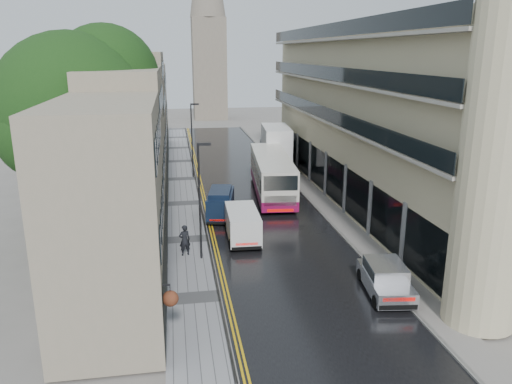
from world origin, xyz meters
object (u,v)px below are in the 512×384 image
object	(u,v)px
tree_far	(107,122)
cream_bus	(260,186)
tree_near	(76,138)
pedestrian	(185,240)
white_lorry	(266,151)
lamp_post_far	(192,141)
silver_hatchback	(377,292)
navy_van	(207,209)
lamp_post_near	(200,203)
white_van	(231,234)

from	to	relation	value
tree_far	cream_bus	world-z (taller)	tree_far
tree_near	pedestrian	xyz separation A→B (m)	(6.39, -3.48, -5.86)
tree_near	cream_bus	size ratio (longest dim) A/B	1.10
tree_far	pedestrian	bearing A→B (deg)	-69.73
tree_near	white_lorry	distance (m)	23.49
tree_far	lamp_post_far	distance (m)	8.53
cream_bus	pedestrian	xyz separation A→B (m)	(-6.31, -9.43, -0.66)
tree_far	pedestrian	xyz separation A→B (m)	(6.09, -16.48, -5.14)
white_lorry	lamp_post_far	xyz separation A→B (m)	(-7.49, -0.96, 1.40)
tree_far	silver_hatchback	distance (m)	29.24
navy_van	lamp_post_far	size ratio (longest dim) A/B	0.62
tree_far	navy_van	bearing A→B (deg)	-53.31
navy_van	lamp_post_near	distance (m)	7.04
tree_far	white_van	bearing A→B (deg)	-60.41
tree_near	white_lorry	xyz separation A→B (m)	(15.25, 17.27, -4.61)
lamp_post_near	lamp_post_far	xyz separation A→B (m)	(0.42, 20.44, 0.11)
silver_hatchback	pedestrian	distance (m)	12.04
tree_near	lamp_post_far	bearing A→B (deg)	64.55
silver_hatchback	navy_van	world-z (taller)	navy_van
silver_hatchback	lamp_post_far	size ratio (longest dim) A/B	0.62
white_lorry	navy_van	distance (m)	16.49
lamp_post_far	navy_van	bearing A→B (deg)	-84.79
silver_hatchback	navy_van	distance (m)	15.62
navy_van	lamp_post_near	size ratio (longest dim) A/B	0.64
white_van	navy_van	xyz separation A→B (m)	(-1.09, 5.24, 0.09)
tree_far	silver_hatchback	world-z (taller)	tree_far
tree_far	white_van	distance (m)	18.93
tree_near	white_lorry	world-z (taller)	tree_near
white_van	white_lorry	bearing A→B (deg)	75.24
white_van	lamp_post_near	xyz separation A→B (m)	(-1.95, -1.30, 2.55)
white_lorry	navy_van	world-z (taller)	white_lorry
silver_hatchback	navy_van	xyz separation A→B (m)	(-7.20, 13.86, 0.31)
white_lorry	silver_hatchback	world-z (taller)	white_lorry
tree_near	white_van	size ratio (longest dim) A/B	2.98
tree_far	white_van	world-z (taller)	tree_far
tree_far	pedestrian	distance (m)	18.31
lamp_post_near	navy_van	bearing A→B (deg)	86.05
tree_near	white_lorry	bearing A→B (deg)	48.56
white_van	lamp_post_near	world-z (taller)	lamp_post_near
tree_far	navy_van	world-z (taller)	tree_far
tree_far	lamp_post_near	xyz separation A→B (m)	(7.04, -17.14, -2.61)
cream_bus	silver_hatchback	world-z (taller)	cream_bus
tree_far	tree_near	bearing A→B (deg)	-91.32
white_van	pedestrian	size ratio (longest dim) A/B	2.41
cream_bus	lamp_post_far	world-z (taller)	lamp_post_far
white_lorry	lamp_post_far	distance (m)	7.68
white_lorry	lamp_post_near	size ratio (longest dim) A/B	1.26
cream_bus	silver_hatchback	bearing A→B (deg)	-75.96
lamp_post_near	lamp_post_far	distance (m)	20.45
lamp_post_near	white_lorry	bearing A→B (deg)	73.27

